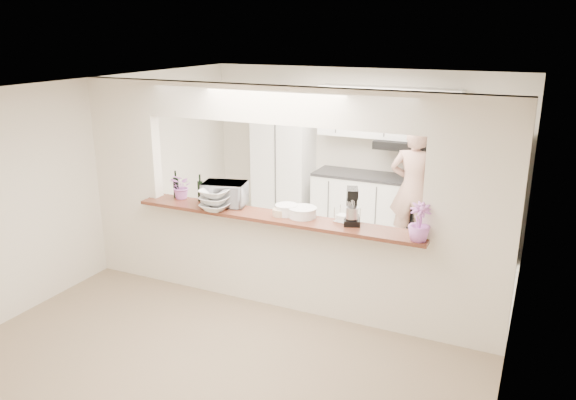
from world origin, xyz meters
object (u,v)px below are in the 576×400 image
Objects in this scene: refrigerator at (494,195)px; toaster_oven at (225,194)px; person at (413,189)px; stand_mixer at (352,207)px.

toaster_oven is at bearing -136.61° from refrigerator.
toaster_oven is at bearing 51.26° from person.
refrigerator is 2.88m from stand_mixer.
refrigerator is 3.80m from toaster_oven.
refrigerator is at bearing 28.98° from toaster_oven.
stand_mixer is at bearing -13.96° from toaster_oven.
refrigerator is 1.11m from person.
person is (1.70, 2.25, -0.32)m from toaster_oven.
person reaches higher than stand_mixer.
toaster_oven is 1.55m from stand_mixer.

